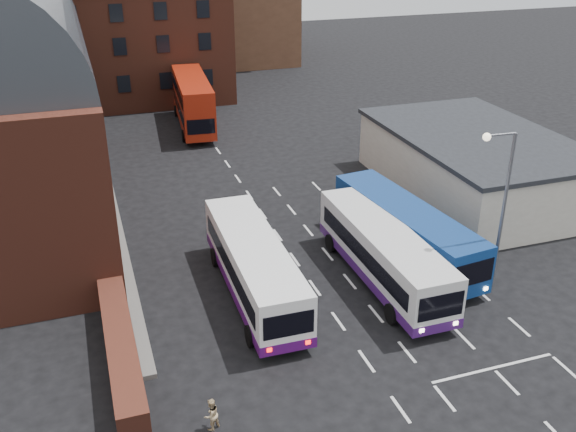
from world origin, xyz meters
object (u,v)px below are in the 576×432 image
object	(u,v)px
bus_white_outbound	(254,264)
bus_blue	(406,228)
bus_red_double	(193,102)
street_lamp	(500,199)
pedestrian_beige	(211,414)
bus_white_inbound	(383,251)

from	to	relation	value
bus_white_outbound	bus_blue	xyz separation A→B (m)	(9.19, 1.16, 0.01)
bus_red_double	street_lamp	world-z (taller)	street_lamp
bus_blue	pedestrian_beige	world-z (taller)	bus_blue
street_lamp	pedestrian_beige	world-z (taller)	street_lamp
bus_white_outbound	bus_red_double	xyz separation A→B (m)	(2.57, 28.77, 0.60)
bus_red_double	bus_white_inbound	bearing A→B (deg)	103.05
bus_white_inbound	bus_blue	world-z (taller)	bus_blue
bus_blue	pedestrian_beige	bearing A→B (deg)	29.37
bus_red_double	street_lamp	xyz separation A→B (m)	(8.92, -32.31, 2.84)
bus_white_outbound	bus_red_double	distance (m)	28.89
bus_blue	bus_red_double	xyz separation A→B (m)	(-6.62, 27.61, 0.58)
bus_white_inbound	pedestrian_beige	size ratio (longest dim) A/B	8.34
bus_white_outbound	street_lamp	xyz separation A→B (m)	(11.48, -3.54, 3.44)
bus_white_outbound	pedestrian_beige	world-z (taller)	bus_white_outbound
bus_red_double	street_lamp	size ratio (longest dim) A/B	1.33
bus_white_outbound	bus_white_inbound	world-z (taller)	bus_white_outbound
bus_white_outbound	bus_white_inbound	distance (m)	6.86
bus_white_outbound	street_lamp	bearing A→B (deg)	-16.27
bus_white_outbound	bus_white_inbound	bearing A→B (deg)	-6.30
bus_white_inbound	street_lamp	size ratio (longest dim) A/B	1.30
pedestrian_beige	bus_red_double	bearing A→B (deg)	-129.62
bus_white_inbound	bus_red_double	size ratio (longest dim) A/B	0.98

